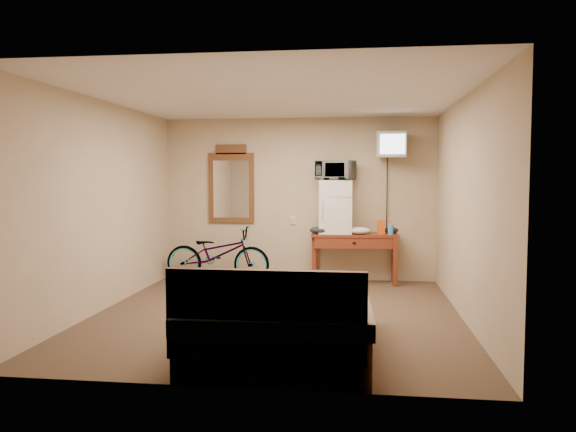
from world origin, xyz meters
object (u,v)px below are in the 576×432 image
Objects in this scene: microwave at (336,170)px; bicycle at (218,254)px; blue_cup at (391,230)px; desk at (354,242)px; crt_television at (392,145)px; bed at (282,320)px; wall_mirror at (231,185)px; mini_fridge at (335,207)px.

microwave reaches higher than bicycle.
microwave is 3.65× the size of blue_cup.
crt_television reaches higher than desk.
crt_television is 3.08m from bicycle.
blue_cup is at bearing 70.79° from bed.
blue_cup is at bearing -89.07° from bicycle.
microwave reaches higher than desk.
wall_mirror reaches higher than blue_cup.
blue_cup is 0.09× the size of bicycle.
microwave is at bearing 178.41° from crt_television.
crt_television is 0.36× the size of bicycle.
bicycle is at bearing -112.59° from wall_mirror.
mini_fridge is at bearing 178.42° from crt_television.
crt_television is 0.47× the size of wall_mirror.
wall_mirror reaches higher than bed.
bicycle is 0.75× the size of bed.
crt_television is at bearing 18.33° from microwave.
blue_cup is at bearing 13.17° from microwave.
blue_cup is at bearing -6.74° from mini_fridge.
bicycle is at bearing -176.37° from mini_fridge.
desk is at bearing 79.41° from bed.
blue_cup is 2.56m from wall_mirror.
mini_fridge is at bearing -103.78° from microwave.
bed is (-0.63, -3.37, -0.33)m from desk.
microwave is at bearing 56.30° from mini_fridge.
microwave is 0.25× the size of bed.
crt_television is 0.27× the size of bed.
microwave is 3.71m from bed.
desk is 2.12m from wall_mirror.
bed is (-0.34, -3.42, -1.40)m from microwave.
bicycle is (-2.07, -0.07, -0.20)m from desk.
mini_fridge is at bearing 171.36° from desk.
wall_mirror is at bearing -22.03° from bicycle.
bed is (-1.16, -3.32, -0.53)m from blue_cup.
bed is (-1.16, -3.40, -1.77)m from crt_television.
bicycle is 3.61m from bed.
wall_mirror is 0.76× the size of bicycle.
desk is 9.05× the size of blue_cup.
wall_mirror is at bearing 174.20° from crt_television.
desk is at bearing -87.52° from bicycle.
desk is 0.62× the size of bed.
wall_mirror reaches higher than microwave.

